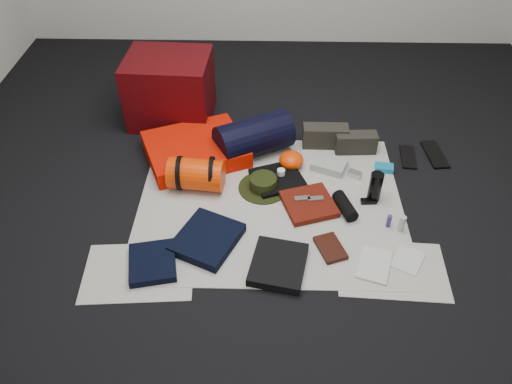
{
  "coord_description": "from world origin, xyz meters",
  "views": [
    {
      "loc": [
        -0.03,
        -2.22,
        2.09
      ],
      "look_at": [
        -0.09,
        -0.01,
        0.1
      ],
      "focal_mm": 35.0,
      "sensor_mm": 36.0,
      "label": 1
    }
  ],
  "objects_px": {
    "stuff_sack": "(196,174)",
    "water_bottle": "(375,187)",
    "paperback_book": "(330,248)",
    "navy_duffel": "(254,137)",
    "compact_camera": "(354,174)",
    "sleeping_pad": "(196,149)",
    "red_cabinet": "(170,89)"
  },
  "relations": [
    {
      "from": "compact_camera",
      "to": "paperback_book",
      "type": "height_order",
      "value": "compact_camera"
    },
    {
      "from": "sleeping_pad",
      "to": "water_bottle",
      "type": "distance_m",
      "value": 1.21
    },
    {
      "from": "stuff_sack",
      "to": "navy_duffel",
      "type": "distance_m",
      "value": 0.51
    },
    {
      "from": "navy_duffel",
      "to": "paperback_book",
      "type": "height_order",
      "value": "navy_duffel"
    },
    {
      "from": "water_bottle",
      "to": "paperback_book",
      "type": "xyz_separation_m",
      "value": [
        -0.3,
        -0.42,
        -0.08
      ]
    },
    {
      "from": "navy_duffel",
      "to": "paperback_book",
      "type": "xyz_separation_m",
      "value": [
        0.45,
        -0.88,
        -0.12
      ]
    },
    {
      "from": "paperback_book",
      "to": "compact_camera",
      "type": "bearing_deg",
      "value": 51.67
    },
    {
      "from": "navy_duffel",
      "to": "compact_camera",
      "type": "relative_size",
      "value": 5.73
    },
    {
      "from": "paperback_book",
      "to": "stuff_sack",
      "type": "bearing_deg",
      "value": 127.13
    },
    {
      "from": "water_bottle",
      "to": "paperback_book",
      "type": "bearing_deg",
      "value": -125.32
    },
    {
      "from": "navy_duffel",
      "to": "paperback_book",
      "type": "relative_size",
      "value": 2.57
    },
    {
      "from": "water_bottle",
      "to": "sleeping_pad",
      "type": "bearing_deg",
      "value": 160.5
    },
    {
      "from": "red_cabinet",
      "to": "stuff_sack",
      "type": "xyz_separation_m",
      "value": [
        0.27,
        -0.79,
        -0.14
      ]
    },
    {
      "from": "stuff_sack",
      "to": "navy_duffel",
      "type": "relative_size",
      "value": 0.68
    },
    {
      "from": "navy_duffel",
      "to": "sleeping_pad",
      "type": "bearing_deg",
      "value": 159.47
    },
    {
      "from": "paperback_book",
      "to": "water_bottle",
      "type": "bearing_deg",
      "value": 34.53
    },
    {
      "from": "stuff_sack",
      "to": "compact_camera",
      "type": "bearing_deg",
      "value": 7.16
    },
    {
      "from": "red_cabinet",
      "to": "compact_camera",
      "type": "height_order",
      "value": "red_cabinet"
    },
    {
      "from": "navy_duffel",
      "to": "water_bottle",
      "type": "xyz_separation_m",
      "value": [
        0.75,
        -0.45,
        -0.03
      ]
    },
    {
      "from": "navy_duffel",
      "to": "water_bottle",
      "type": "height_order",
      "value": "navy_duffel"
    },
    {
      "from": "sleeping_pad",
      "to": "paperback_book",
      "type": "relative_size",
      "value": 3.23
    },
    {
      "from": "stuff_sack",
      "to": "navy_duffel",
      "type": "xyz_separation_m",
      "value": [
        0.35,
        0.36,
        0.03
      ]
    },
    {
      "from": "red_cabinet",
      "to": "sleeping_pad",
      "type": "relative_size",
      "value": 0.92
    },
    {
      "from": "red_cabinet",
      "to": "water_bottle",
      "type": "bearing_deg",
      "value": -29.92
    },
    {
      "from": "red_cabinet",
      "to": "navy_duffel",
      "type": "relative_size",
      "value": 1.16
    },
    {
      "from": "compact_camera",
      "to": "paperback_book",
      "type": "xyz_separation_m",
      "value": [
        -0.21,
        -0.64,
        -0.0
      ]
    },
    {
      "from": "stuff_sack",
      "to": "water_bottle",
      "type": "distance_m",
      "value": 1.1
    },
    {
      "from": "sleeping_pad",
      "to": "stuff_sack",
      "type": "distance_m",
      "value": 0.32
    },
    {
      "from": "red_cabinet",
      "to": "stuff_sack",
      "type": "relative_size",
      "value": 1.71
    },
    {
      "from": "sleeping_pad",
      "to": "red_cabinet",
      "type": "bearing_deg",
      "value": 115.12
    },
    {
      "from": "stuff_sack",
      "to": "paperback_book",
      "type": "relative_size",
      "value": 1.73
    },
    {
      "from": "red_cabinet",
      "to": "stuff_sack",
      "type": "distance_m",
      "value": 0.85
    }
  ]
}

